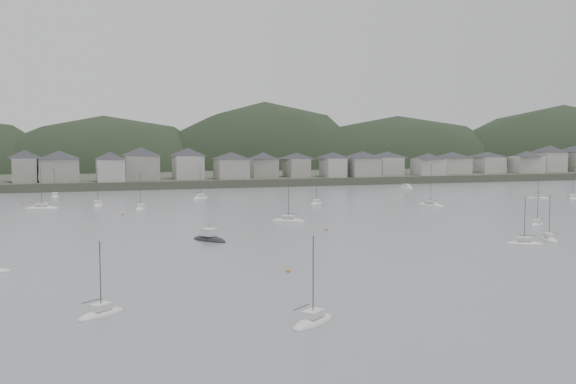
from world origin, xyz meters
name	(u,v)px	position (x,y,z in m)	size (l,w,h in m)	color
ground	(447,273)	(0.00, 0.00, 0.00)	(900.00, 900.00, 0.00)	slate
far_shore_land	(163,169)	(0.00, 295.00, 1.50)	(900.00, 250.00, 3.00)	#383D2D
forested_ridge	(180,197)	(4.83, 269.40, -11.28)	(851.55, 103.94, 102.57)	black
waterfront_town	(324,162)	(50.59, 183.34, 8.66)	(451.48, 28.46, 12.92)	gray
moored_fleet	(249,221)	(-11.97, 67.32, 0.18)	(231.66, 177.55, 13.15)	silver
motor_launch_far	(210,239)	(-26.35, 41.46, 0.29)	(6.83, 8.76, 3.99)	black
mooring_buoys	(299,223)	(-1.85, 61.17, 0.15)	(162.97, 132.45, 0.70)	#C87C42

